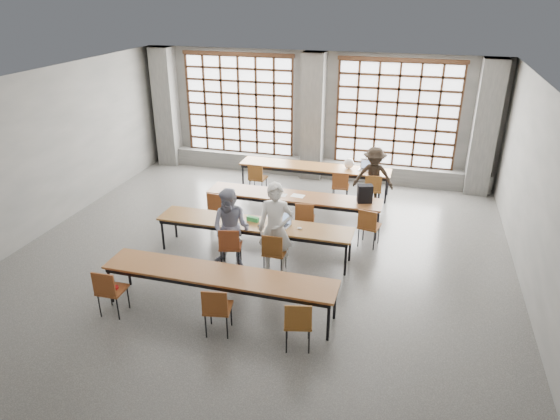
# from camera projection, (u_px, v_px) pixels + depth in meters

# --- Properties ---
(floor) EXTENTS (11.00, 11.00, 0.00)m
(floor) POSITION_uv_depth(u_px,v_px,m) (255.00, 263.00, 10.00)
(floor) COLOR #494946
(floor) RESTS_ON ground
(ceiling) EXTENTS (11.00, 11.00, 0.00)m
(ceiling) POSITION_uv_depth(u_px,v_px,m) (251.00, 87.00, 8.56)
(ceiling) COLOR silver
(ceiling) RESTS_ON floor
(wall_back) EXTENTS (10.00, 0.00, 10.00)m
(wall_back) POSITION_uv_depth(u_px,v_px,m) (315.00, 115.00, 14.11)
(wall_back) COLOR #5A5A57
(wall_back) RESTS_ON floor
(wall_front) EXTENTS (10.00, 0.00, 10.00)m
(wall_front) POSITION_uv_depth(u_px,v_px,m) (58.00, 395.00, 4.46)
(wall_front) COLOR #5A5A57
(wall_front) RESTS_ON floor
(wall_left) EXTENTS (0.00, 11.00, 11.00)m
(wall_left) POSITION_uv_depth(u_px,v_px,m) (29.00, 159.00, 10.52)
(wall_left) COLOR #5A5A57
(wall_left) RESTS_ON floor
(wall_right) EXTENTS (0.00, 11.00, 11.00)m
(wall_right) POSITION_uv_depth(u_px,v_px,m) (547.00, 212.00, 8.05)
(wall_right) COLOR #5A5A57
(wall_right) RESTS_ON floor
(column_left) EXTENTS (0.60, 0.55, 3.50)m
(column_left) POSITION_uv_depth(u_px,v_px,m) (167.00, 107.00, 14.97)
(column_left) COLOR #545451
(column_left) RESTS_ON floor
(column_mid) EXTENTS (0.60, 0.55, 3.50)m
(column_mid) POSITION_uv_depth(u_px,v_px,m) (313.00, 117.00, 13.86)
(column_mid) COLOR #545451
(column_mid) RESTS_ON floor
(column_right) EXTENTS (0.60, 0.55, 3.50)m
(column_right) POSITION_uv_depth(u_px,v_px,m) (485.00, 129.00, 12.75)
(column_right) COLOR #545451
(column_right) RESTS_ON floor
(window_left) EXTENTS (3.32, 0.12, 3.00)m
(window_left) POSITION_uv_depth(u_px,v_px,m) (239.00, 105.00, 14.53)
(window_left) COLOR white
(window_left) RESTS_ON wall_back
(window_right) EXTENTS (3.32, 0.12, 3.00)m
(window_right) POSITION_uv_depth(u_px,v_px,m) (396.00, 115.00, 13.42)
(window_right) COLOR white
(window_right) RESTS_ON wall_back
(sill_ledge) EXTENTS (9.80, 0.35, 0.50)m
(sill_ledge) POSITION_uv_depth(u_px,v_px,m) (312.00, 167.00, 14.55)
(sill_ledge) COLOR #545451
(sill_ledge) RESTS_ON floor
(desk_row_a) EXTENTS (4.00, 0.70, 0.73)m
(desk_row_a) POSITION_uv_depth(u_px,v_px,m) (314.00, 168.00, 13.22)
(desk_row_a) COLOR brown
(desk_row_a) RESTS_ON floor
(desk_row_b) EXTENTS (4.00, 0.70, 0.73)m
(desk_row_b) POSITION_uv_depth(u_px,v_px,m) (293.00, 198.00, 11.38)
(desk_row_b) COLOR brown
(desk_row_b) RESTS_ON floor
(desk_row_c) EXTENTS (4.00, 0.70, 0.73)m
(desk_row_c) POSITION_uv_depth(u_px,v_px,m) (254.00, 226.00, 10.06)
(desk_row_c) COLOR brown
(desk_row_c) RESTS_ON floor
(desk_row_d) EXTENTS (4.00, 0.70, 0.73)m
(desk_row_d) POSITION_uv_depth(u_px,v_px,m) (219.00, 277.00, 8.30)
(desk_row_d) COLOR brown
(desk_row_d) RESTS_ON floor
(chair_back_left) EXTENTS (0.44, 0.44, 0.88)m
(chair_back_left) POSITION_uv_depth(u_px,v_px,m) (257.00, 176.00, 13.07)
(chair_back_left) COLOR brown
(chair_back_left) RESTS_ON floor
(chair_back_mid) EXTENTS (0.45, 0.45, 0.88)m
(chair_back_mid) POSITION_uv_depth(u_px,v_px,m) (340.00, 184.00, 12.52)
(chair_back_mid) COLOR brown
(chair_back_mid) RESTS_ON floor
(chair_back_right) EXTENTS (0.47, 0.48, 0.88)m
(chair_back_right) POSITION_uv_depth(u_px,v_px,m) (373.00, 187.00, 12.32)
(chair_back_right) COLOR brown
(chair_back_right) RESTS_ON floor
(chair_mid_left) EXTENTS (0.44, 0.45, 0.88)m
(chair_mid_left) POSITION_uv_depth(u_px,v_px,m) (218.00, 206.00, 11.27)
(chair_mid_left) COLOR brown
(chair_mid_left) RESTS_ON floor
(chair_mid_centre) EXTENTS (0.48, 0.48, 0.88)m
(chair_mid_centre) POSITION_uv_depth(u_px,v_px,m) (305.00, 216.00, 10.78)
(chair_mid_centre) COLOR brown
(chair_mid_centre) RESTS_ON floor
(chair_mid_right) EXTENTS (0.49, 0.50, 0.88)m
(chair_mid_right) POSITION_uv_depth(u_px,v_px,m) (368.00, 224.00, 10.44)
(chair_mid_right) COLOR brown
(chair_mid_right) RESTS_ON floor
(chair_front_left) EXTENTS (0.50, 0.51, 0.88)m
(chair_front_left) POSITION_uv_depth(u_px,v_px,m) (230.00, 244.00, 9.63)
(chair_front_left) COLOR brown
(chair_front_left) RESTS_ON floor
(chair_front_right) EXTENTS (0.42, 0.43, 0.88)m
(chair_front_right) POSITION_uv_depth(u_px,v_px,m) (274.00, 250.00, 9.41)
(chair_front_right) COLOR brown
(chair_front_right) RESTS_ON floor
(chair_near_left) EXTENTS (0.43, 0.44, 0.88)m
(chair_near_left) POSITION_uv_depth(u_px,v_px,m) (109.00, 288.00, 8.22)
(chair_near_left) COLOR brown
(chair_near_left) RESTS_ON floor
(chair_near_mid) EXTENTS (0.49, 0.49, 0.88)m
(chair_near_mid) POSITION_uv_depth(u_px,v_px,m) (217.00, 306.00, 7.75)
(chair_near_mid) COLOR brown
(chair_near_mid) RESTS_ON floor
(chair_near_right) EXTENTS (0.51, 0.51, 0.88)m
(chair_near_right) POSITION_uv_depth(u_px,v_px,m) (298.00, 320.00, 7.43)
(chair_near_right) COLOR brown
(chair_near_right) RESTS_ON floor
(student_male) EXTENTS (0.71, 0.51, 1.82)m
(student_male) POSITION_uv_depth(u_px,v_px,m) (276.00, 229.00, 9.37)
(student_male) COLOR silver
(student_male) RESTS_ON floor
(student_female) EXTENTS (0.81, 0.65, 1.61)m
(student_female) POSITION_uv_depth(u_px,v_px,m) (231.00, 228.00, 9.64)
(student_female) COLOR #181B48
(student_female) RESTS_ON floor
(student_back) EXTENTS (1.01, 0.61, 1.53)m
(student_back) POSITION_uv_depth(u_px,v_px,m) (374.00, 177.00, 12.35)
(student_back) COLOR black
(student_back) RESTS_ON floor
(laptop_front) EXTENTS (0.41, 0.36, 0.26)m
(laptop_front) POSITION_uv_depth(u_px,v_px,m) (282.00, 221.00, 9.96)
(laptop_front) COLOR #B1B0B5
(laptop_front) RESTS_ON desk_row_c
(laptop_back) EXTENTS (0.39, 0.34, 0.26)m
(laptop_back) POSITION_uv_depth(u_px,v_px,m) (367.00, 167.00, 12.93)
(laptop_back) COLOR silver
(laptop_back) RESTS_ON desk_row_a
(mouse) EXTENTS (0.11, 0.08, 0.04)m
(mouse) POSITION_uv_depth(u_px,v_px,m) (300.00, 228.00, 9.77)
(mouse) COLOR white
(mouse) RESTS_ON desk_row_c
(green_box) EXTENTS (0.26, 0.14, 0.09)m
(green_box) POSITION_uv_depth(u_px,v_px,m) (253.00, 219.00, 10.09)
(green_box) COLOR #2E8E3F
(green_box) RESTS_ON desk_row_c
(phone) EXTENTS (0.14, 0.08, 0.01)m
(phone) POSITION_uv_depth(u_px,v_px,m) (261.00, 226.00, 9.90)
(phone) COLOR black
(phone) RESTS_ON desk_row_c
(paper_sheet_b) EXTENTS (0.31, 0.22, 0.00)m
(paper_sheet_b) POSITION_uv_depth(u_px,v_px,m) (280.00, 195.00, 11.38)
(paper_sheet_b) COLOR silver
(paper_sheet_b) RESTS_ON desk_row_b
(paper_sheet_c) EXTENTS (0.32, 0.24, 0.00)m
(paper_sheet_c) POSITION_uv_depth(u_px,v_px,m) (298.00, 196.00, 11.33)
(paper_sheet_c) COLOR white
(paper_sheet_c) RESTS_ON desk_row_b
(backpack) EXTENTS (0.36, 0.28, 0.40)m
(backpack) POSITION_uv_depth(u_px,v_px,m) (365.00, 194.00, 10.92)
(backpack) COLOR black
(backpack) RESTS_ON desk_row_b
(plastic_bag) EXTENTS (0.29, 0.24, 0.29)m
(plastic_bag) POSITION_uv_depth(u_px,v_px,m) (349.00, 163.00, 12.96)
(plastic_bag) COLOR white
(plastic_bag) RESTS_ON desk_row_a
(red_pouch) EXTENTS (0.21, 0.10, 0.06)m
(red_pouch) POSITION_uv_depth(u_px,v_px,m) (112.00, 287.00, 8.31)
(red_pouch) COLOR red
(red_pouch) RESTS_ON chair_near_left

